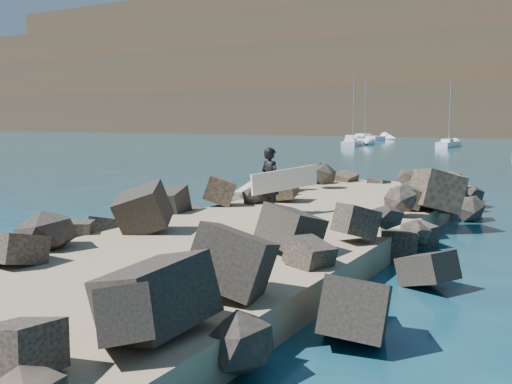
# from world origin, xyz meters

# --- Properties ---
(ground) EXTENTS (800.00, 800.00, 0.00)m
(ground) POSITION_xyz_m (0.00, 0.00, 0.00)
(ground) COLOR #0F384C
(ground) RESTS_ON ground
(jetty) EXTENTS (6.00, 26.00, 0.60)m
(jetty) POSITION_xyz_m (0.00, -2.00, 0.30)
(jetty) COLOR #8C7759
(jetty) RESTS_ON ground
(riprap_left) EXTENTS (2.60, 22.00, 1.00)m
(riprap_left) POSITION_xyz_m (-2.90, -1.50, 0.50)
(riprap_left) COLOR black
(riprap_left) RESTS_ON ground
(riprap_right) EXTENTS (2.60, 22.00, 1.00)m
(riprap_right) POSITION_xyz_m (2.90, -1.50, 0.50)
(riprap_right) COLOR black
(riprap_right) RESTS_ON ground
(surfboard_resting) EXTENTS (0.74, 2.44, 0.08)m
(surfboard_resting) POSITION_xyz_m (-2.55, 3.69, 1.04)
(surfboard_resting) COLOR silver
(surfboard_resting) RESTS_ON riprap_left
(surfer_with_board) EXTENTS (1.33, 2.09, 1.82)m
(surfer_with_board) POSITION_xyz_m (-0.78, 1.26, 1.52)
(surfer_with_board) COLOR black
(surfer_with_board) RESTS_ON jetty
(sailboat_b) EXTENTS (1.67, 6.23, 7.54)m
(sailboat_b) POSITION_xyz_m (-7.02, 55.42, 0.35)
(sailboat_b) COLOR white
(sailboat_b) RESTS_ON ground
(sailboat_e) EXTENTS (7.77, 6.51, 9.94)m
(sailboat_e) POSITION_xyz_m (-23.55, 73.97, 0.35)
(sailboat_e) COLOR white
(sailboat_e) RESTS_ON ground
(sailboat_a) EXTENTS (2.82, 7.20, 8.49)m
(sailboat_a) POSITION_xyz_m (-17.59, 52.72, 0.35)
(sailboat_a) COLOR white
(sailboat_a) RESTS_ON ground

